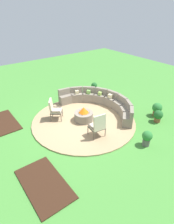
{
  "coord_description": "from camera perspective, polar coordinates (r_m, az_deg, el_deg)",
  "views": [
    {
      "loc": [
        6.38,
        -4.61,
        5.1
      ],
      "look_at": [
        0.0,
        0.2,
        0.45
      ],
      "focal_mm": 30.63,
      "sensor_mm": 36.0,
      "label": 1
    }
  ],
  "objects": [
    {
      "name": "fire_pit",
      "position": [
        9.2,
        -0.99,
        -0.99
      ],
      "size": [
        0.9,
        0.9,
        0.71
      ],
      "color": "gray",
      "rests_on": "patio_circle"
    },
    {
      "name": "lounge_chair_front_left",
      "position": [
        9.3,
        -9.75,
        0.87
      ],
      "size": [
        0.75,
        0.77,
        1.07
      ],
      "rotation": [
        0.0,
        0.0,
        5.63
      ],
      "color": "brown",
      "rests_on": "patio_circle"
    },
    {
      "name": "ground_plane",
      "position": [
        9.38,
        -0.98,
        -2.75
      ],
      "size": [
        24.0,
        24.0,
        0.0
      ],
      "primitive_type": "plane",
      "color": "#478C38"
    },
    {
      "name": "mulch_bed_left",
      "position": [
        10.11,
        -23.86,
        -2.86
      ],
      "size": [
        2.18,
        1.2,
        0.04
      ],
      "primitive_type": "cube",
      "color": "#382114",
      "rests_on": "ground_plane"
    },
    {
      "name": "lounge_chair_front_right",
      "position": [
        7.97,
        3.27,
        -3.95
      ],
      "size": [
        0.63,
        0.67,
        1.11
      ],
      "rotation": [
        0.0,
        0.0,
        7.72
      ],
      "color": "brown",
      "rests_on": "patio_circle"
    },
    {
      "name": "potted_plant_1",
      "position": [
        12.23,
        2.15,
        7.36
      ],
      "size": [
        0.38,
        0.38,
        0.68
      ],
      "color": "#605B56",
      "rests_on": "ground_plane"
    },
    {
      "name": "patio_circle",
      "position": [
        9.36,
        -0.98,
        -2.59
      ],
      "size": [
        5.0,
        5.0,
        0.06
      ],
      "primitive_type": "cylinder",
      "color": "tan",
      "rests_on": "ground_plane"
    },
    {
      "name": "potted_plant_2",
      "position": [
        8.06,
        17.46,
        -7.3
      ],
      "size": [
        0.41,
        0.41,
        0.67
      ],
      "color": "#605B56",
      "rests_on": "ground_plane"
    },
    {
      "name": "curved_stone_bench",
      "position": [
        10.32,
        4.07,
        3.01
      ],
      "size": [
        4.25,
        2.45,
        0.84
      ],
      "color": "gray",
      "rests_on": "patio_circle"
    },
    {
      "name": "potted_plant_0",
      "position": [
        9.78,
        20.45,
        -1.02
      ],
      "size": [
        0.44,
        0.44,
        0.62
      ],
      "color": "brown",
      "rests_on": "ground_plane"
    },
    {
      "name": "potted_plant_3",
      "position": [
        10.25,
        20.16,
        0.88
      ],
      "size": [
        0.49,
        0.49,
        0.71
      ],
      "color": "brown",
      "rests_on": "ground_plane"
    },
    {
      "name": "mulch_bed_right",
      "position": [
        6.69,
        -12.66,
        -20.21
      ],
      "size": [
        2.18,
        1.2,
        0.04
      ],
      "primitive_type": "cube",
      "color": "#382114",
      "rests_on": "ground_plane"
    }
  ]
}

